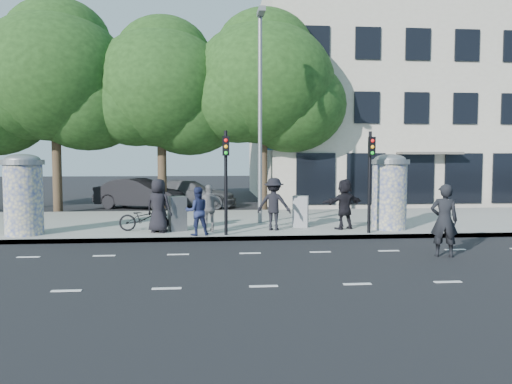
{
  "coord_description": "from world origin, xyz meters",
  "views": [
    {
      "loc": [
        -1.08,
        -12.38,
        2.69
      ],
      "look_at": [
        0.36,
        3.5,
        1.58
      ],
      "focal_mm": 35.0,
      "sensor_mm": 36.0,
      "label": 1
    }
  ],
  "objects": [
    {
      "name": "lane_dash_far",
      "position": [
        0.0,
        1.4,
        0.0
      ],
      "size": [
        32.0,
        0.12,
        0.01
      ],
      "primitive_type": "cube",
      "color": "silver",
      "rests_on": "ground"
    },
    {
      "name": "ped_a",
      "position": [
        -2.85,
        4.57,
        1.06
      ],
      "size": [
        1.04,
        0.88,
        1.82
      ],
      "primitive_type": "imported",
      "rotation": [
        0.0,
        0.0,
        2.74
      ],
      "color": "black",
      "rests_on": "sidewalk"
    },
    {
      "name": "ped_e",
      "position": [
        -1.14,
        4.61,
        0.96
      ],
      "size": [
        1.02,
        0.69,
        1.61
      ],
      "primitive_type": "imported",
      "rotation": [
        0.0,
        0.0,
        3.32
      ],
      "color": "slate",
      "rests_on": "sidewalk"
    },
    {
      "name": "traffic_pole_far",
      "position": [
        4.2,
        3.79,
        2.23
      ],
      "size": [
        0.22,
        0.31,
        3.4
      ],
      "color": "black",
      "rests_on": "sidewalk"
    },
    {
      "name": "car_right",
      "position": [
        -2.25,
        14.5,
        0.73
      ],
      "size": [
        2.86,
        5.31,
        1.46
      ],
      "primitive_type": "imported",
      "rotation": [
        0.0,
        0.0,
        1.4
      ],
      "color": "#54565B",
      "rests_on": "ground"
    },
    {
      "name": "curb",
      "position": [
        0.0,
        3.55,
        0.07
      ],
      "size": [
        40.0,
        0.1,
        0.16
      ],
      "primitive_type": "cube",
      "color": "slate",
      "rests_on": "ground"
    },
    {
      "name": "ped_b",
      "position": [
        -2.85,
        4.61,
        1.05
      ],
      "size": [
        0.77,
        0.65,
        1.79
      ],
      "primitive_type": "imported",
      "rotation": [
        0.0,
        0.0,
        2.73
      ],
      "color": "black",
      "rests_on": "sidewalk"
    },
    {
      "name": "ad_column_left",
      "position": [
        -7.2,
        4.5,
        1.54
      ],
      "size": [
        1.36,
        1.36,
        2.65
      ],
      "color": "beige",
      "rests_on": "sidewalk"
    },
    {
      "name": "ped_f",
      "position": [
        3.62,
        4.81,
        1.04
      ],
      "size": [
        1.75,
        1.18,
        1.78
      ],
      "primitive_type": "imported",
      "rotation": [
        0.0,
        0.0,
        3.54
      ],
      "color": "black",
      "rests_on": "sidewalk"
    },
    {
      "name": "cabinet_left",
      "position": [
        -2.25,
        4.91,
        0.75
      ],
      "size": [
        0.69,
        0.6,
        1.19
      ],
      "primitive_type": "cube",
      "rotation": [
        0.0,
        0.0,
        0.4
      ],
      "color": "slate",
      "rests_on": "sidewalk"
    },
    {
      "name": "car_mid",
      "position": [
        -4.77,
        14.05,
        0.79
      ],
      "size": [
        3.4,
        5.05,
        1.57
      ],
      "primitive_type": "imported",
      "rotation": [
        0.0,
        0.0,
        1.17
      ],
      "color": "black",
      "rests_on": "ground"
    },
    {
      "name": "tree_center",
      "position": [
        1.5,
        12.3,
        6.31
      ],
      "size": [
        7.0,
        7.0,
        9.3
      ],
      "color": "#38281C",
      "rests_on": "ground"
    },
    {
      "name": "man_road",
      "position": [
        5.19,
        0.48,
        0.99
      ],
      "size": [
        0.82,
        0.65,
        1.97
      ],
      "primitive_type": "imported",
      "rotation": [
        0.0,
        0.0,
        2.86
      ],
      "color": "black",
      "rests_on": "ground"
    },
    {
      "name": "ped_c",
      "position": [
        -1.54,
        3.85,
        0.94
      ],
      "size": [
        0.87,
        0.74,
        1.58
      ],
      "primitive_type": "imported",
      "rotation": [
        0.0,
        0.0,
        3.35
      ],
      "color": "#1D254A",
      "rests_on": "sidewalk"
    },
    {
      "name": "traffic_pole_near",
      "position": [
        -0.6,
        3.79,
        2.23
      ],
      "size": [
        0.22,
        0.31,
        3.4
      ],
      "color": "black",
      "rests_on": "sidewalk"
    },
    {
      "name": "cabinet_right",
      "position": [
        2.17,
        5.48,
        0.72
      ],
      "size": [
        0.64,
        0.54,
        1.14
      ],
      "primitive_type": "cube",
      "rotation": [
        0.0,
        0.0,
        -0.3
      ],
      "color": "gray",
      "rests_on": "sidewalk"
    },
    {
      "name": "ad_column_right",
      "position": [
        5.2,
        4.7,
        1.54
      ],
      "size": [
        1.36,
        1.36,
        2.65
      ],
      "color": "beige",
      "rests_on": "sidewalk"
    },
    {
      "name": "tree_near_left",
      "position": [
        -3.5,
        12.7,
        6.06
      ],
      "size": [
        6.8,
        6.8,
        8.97
      ],
      "color": "#38281C",
      "rests_on": "ground"
    },
    {
      "name": "lane_dash_near",
      "position": [
        0.0,
        -2.2,
        0.0
      ],
      "size": [
        32.0,
        0.12,
        0.01
      ],
      "primitive_type": "cube",
      "color": "silver",
      "rests_on": "ground"
    },
    {
      "name": "ped_d",
      "position": [
        1.1,
        4.79,
        1.06
      ],
      "size": [
        1.33,
        0.99,
        1.83
      ],
      "primitive_type": "imported",
      "rotation": [
        0.0,
        0.0,
        2.85
      ],
      "color": "black",
      "rests_on": "sidewalk"
    },
    {
      "name": "ground",
      "position": [
        0.0,
        0.0,
        0.0
      ],
      "size": [
        120.0,
        120.0,
        0.0
      ],
      "primitive_type": "plane",
      "color": "black",
      "rests_on": "ground"
    },
    {
      "name": "street_lamp",
      "position": [
        0.8,
        6.63,
        4.79
      ],
      "size": [
        0.25,
        0.93,
        8.0
      ],
      "color": "slate",
      "rests_on": "sidewalk"
    },
    {
      "name": "bicycle",
      "position": [
        -3.4,
        4.97,
        0.6
      ],
      "size": [
        0.68,
        1.72,
        0.89
      ],
      "primitive_type": "imported",
      "rotation": [
        0.0,
        0.0,
        1.52
      ],
      "color": "black",
      "rests_on": "sidewalk"
    },
    {
      "name": "tree_mid_left",
      "position": [
        -8.5,
        12.5,
        6.5
      ],
      "size": [
        7.2,
        7.2,
        9.57
      ],
      "color": "#38281C",
      "rests_on": "ground"
    },
    {
      "name": "building",
      "position": [
        12.0,
        19.99,
        5.99
      ],
      "size": [
        20.3,
        15.85,
        12.0
      ],
      "color": "#B4AA97",
      "rests_on": "ground"
    },
    {
      "name": "sidewalk",
      "position": [
        0.0,
        7.5,
        0.07
      ],
      "size": [
        40.0,
        8.0,
        0.15
      ],
      "primitive_type": "cube",
      "color": "gray",
      "rests_on": "ground"
    }
  ]
}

